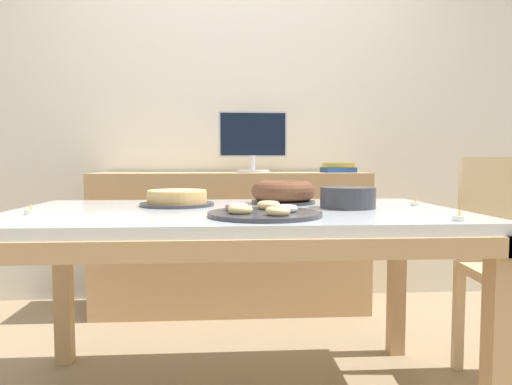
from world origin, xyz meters
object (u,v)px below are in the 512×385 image
Objects in this scene: pastry_platter at (264,212)px; tealight_right_edge at (31,212)px; computer_monitor at (253,142)px; tealight_near_front at (459,218)px; tealight_left_edge at (416,203)px; plate_stack at (348,198)px; cake_chocolate_round at (177,198)px; cake_golden_bundt at (283,192)px; book_stack at (338,168)px.

pastry_platter is 9.29× the size of tealight_right_edge.
pastry_platter is (-0.05, -1.36, -0.29)m from computer_monitor.
tealight_left_edge is at bearing 81.99° from tealight_near_front.
tealight_right_edge is at bearing -172.40° from plate_stack.
pastry_platter reaches higher than tealight_left_edge.
plate_stack is (0.66, -0.14, 0.01)m from cake_chocolate_round.
tealight_left_edge is at bearing -60.65° from computer_monitor.
tealight_right_edge is at bearing 169.37° from tealight_near_front.
computer_monitor is 1.56× the size of cake_golden_bundt.
cake_golden_bundt is 6.78× the size of tealight_left_edge.
computer_monitor is at bearing 119.35° from tealight_left_edge.
pastry_platter is at bearing -105.09° from cake_golden_bundt.
book_stack reaches higher than pastry_platter.
cake_golden_bundt is at bearing -116.87° from book_stack.
cake_chocolate_round is 7.41× the size of tealight_left_edge.
computer_monitor is at bearing 109.04° from tealight_near_front.
tealight_right_edge is (-0.45, -0.28, -0.02)m from cake_chocolate_round.
cake_chocolate_round reaches higher than tealight_left_edge.
book_stack reaches higher than tealight_left_edge.
pastry_platter is at bearing 164.58° from tealight_near_front.
cake_golden_bundt is 0.76m from tealight_near_front.
computer_monitor reaches higher than tealight_right_edge.
book_stack is 5.11× the size of tealight_right_edge.
tealight_near_front is at bearing -98.01° from tealight_left_edge.
cake_golden_bundt is 6.78× the size of tealight_near_front.
tealight_near_front is at bearing -70.96° from computer_monitor.
computer_monitor is 10.60× the size of tealight_near_front.
plate_stack reaches higher than pastry_platter.
tealight_near_front is at bearing -10.63° from tealight_right_edge.
tealight_left_edge is 0.47m from tealight_near_front.
cake_chocolate_round is 1.41× the size of plate_stack.
pastry_platter is 0.42m from plate_stack.
plate_stack is at bearing -102.14° from book_stack.
computer_monitor reaches higher than pastry_platter.
cake_chocolate_round is 0.67m from plate_stack.
book_stack reaches higher than cake_chocolate_round.
plate_stack reaches higher than tealight_left_edge.
cake_chocolate_round is 0.96m from tealight_left_edge.
cake_golden_bundt is 1.29× the size of plate_stack.
tealight_right_edge is at bearing -171.21° from tealight_left_edge.
book_stack is 1.49m from pastry_platter.
pastry_platter is (0.32, -0.38, -0.02)m from cake_chocolate_round.
book_stack is at bearing 47.56° from cake_chocolate_round.
tealight_right_edge is (-1.34, 0.25, 0.00)m from tealight_near_front.
pastry_platter is 9.29× the size of tealight_left_edge.
cake_golden_bundt reaches higher than tealight_left_edge.
cake_golden_bundt reaches higher than tealight_near_front.
cake_golden_bundt is at bearing 21.88° from tealight_right_edge.
computer_monitor reaches higher than tealight_near_front.
plate_stack reaches higher than tealight_near_front.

